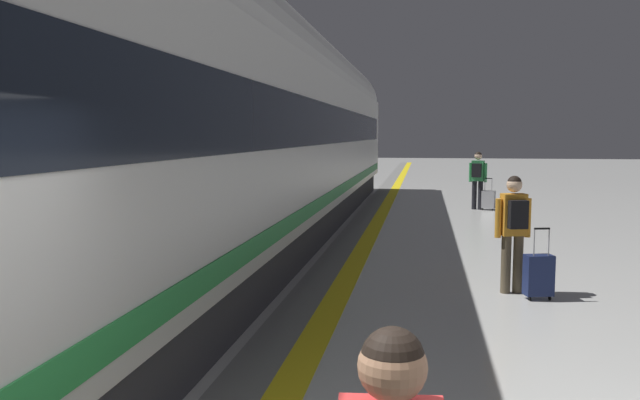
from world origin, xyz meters
TOP-DOWN VIEW (x-y plane):
  - safety_line_strip at (-0.70, 10.00)m, footprint 0.36×80.00m
  - tactile_edge_band at (-1.07, 10.00)m, footprint 0.69×80.00m
  - high_speed_train at (-2.88, 8.54)m, footprint 2.94×33.53m
  - passenger_near at (1.77, 7.26)m, footprint 0.52×0.39m
  - suitcase_near at (2.09, 6.96)m, footprint 0.42×0.31m
  - passenger_mid at (2.10, 17.72)m, footprint 0.53×0.42m
  - suitcase_mid at (2.43, 17.59)m, footprint 0.43×0.33m

SIDE VIEW (x-z plane):
  - tactile_edge_band at x=-1.07m, z-range 0.00..0.01m
  - safety_line_strip at x=-0.70m, z-range 0.00..0.01m
  - suitcase_mid at x=2.43m, z-range -0.17..0.82m
  - suitcase_near at x=2.09m, z-range -0.17..0.85m
  - passenger_near at x=1.77m, z-range 0.16..1.86m
  - passenger_mid at x=2.10m, z-range 0.16..1.93m
  - high_speed_train at x=-2.88m, z-range 0.02..4.99m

